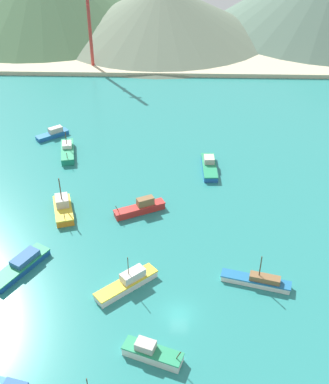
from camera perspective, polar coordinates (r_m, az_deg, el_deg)
The scene contains 13 objects.
ground at distance 89.98m, azimuth 1.88°, elevation -0.10°, with size 260.00×280.00×0.50m.
fishing_boat_0 at distance 71.87m, azimuth 11.16°, elevation -10.43°, with size 10.37×4.38×5.44m.
fishing_boat_2 at distance 62.10m, azimuth -1.57°, elevation -18.81°, with size 7.96×4.66×2.89m.
fishing_boat_3 at distance 103.54m, azimuth -11.62°, elevation 4.86°, with size 4.55×9.85×5.20m.
fishing_boat_4 at distance 84.04m, azimuth -2.89°, elevation -1.91°, with size 9.21×5.80×2.80m.
fishing_boat_5 at distance 96.61m, azimuth 5.41°, elevation 3.13°, with size 3.09×9.84×2.37m.
fishing_boat_9 at distance 70.21m, azimuth -4.44°, elevation -10.84°, with size 9.08×8.40×5.68m.
fishing_boat_10 at distance 76.06m, azimuth -16.93°, elevation -8.46°, with size 7.73×10.46×1.95m.
fishing_boat_13 at distance 85.65m, azimuth -12.14°, elevation -1.90°, with size 5.24×8.63×7.17m.
fishing_boat_14 at distance 111.67m, azimuth -13.28°, elevation 6.87°, with size 7.19×6.32×2.15m.
beach_strip at distance 152.15m, azimuth 2.00°, elevation 15.11°, with size 247.00×18.66×1.20m, color #C6B793.
hill_central at distance 178.84m, azimuth -0.40°, elevation 21.01°, with size 82.96×82.96×18.86m.
radio_tower at distance 147.36m, azimuth -9.12°, elevation 20.16°, with size 3.05×2.44×30.48m.
Camera 1 is at (-0.64, -44.26, 50.56)m, focal length 44.21 mm.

